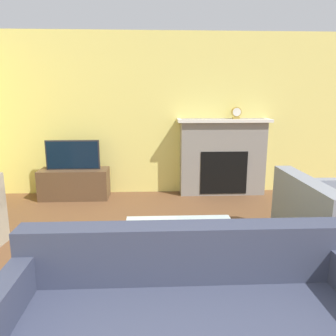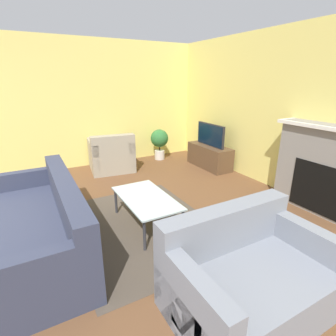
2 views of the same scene
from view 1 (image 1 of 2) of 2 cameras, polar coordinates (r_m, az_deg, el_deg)
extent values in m
cube|color=#EADB72|center=(5.64, -3.12, 9.21)|extent=(8.39, 0.06, 2.70)
cube|color=#4C4238|center=(3.41, 2.22, -16.90)|extent=(2.30, 1.80, 0.00)
cube|color=gray|center=(5.67, 9.45, 1.92)|extent=(1.43, 0.30, 1.29)
cube|color=black|center=(5.57, 9.69, -0.85)|extent=(0.79, 0.01, 0.72)
cube|color=white|center=(5.56, 9.75, 8.16)|extent=(1.55, 0.36, 0.05)
cube|color=brown|center=(5.64, -15.94, -2.64)|extent=(1.11, 0.44, 0.49)
cube|color=#232328|center=(5.54, -16.24, 2.21)|extent=(0.86, 0.05, 0.48)
cube|color=black|center=(5.51, -16.30, 2.16)|extent=(0.82, 0.01, 0.44)
cube|color=#33384C|center=(2.33, 2.79, -14.43)|extent=(2.24, 0.20, 0.40)
cube|color=#33384C|center=(2.36, -25.40, -23.69)|extent=(0.14, 0.86, 0.66)
cube|color=gray|center=(4.05, 27.03, -10.12)|extent=(0.91, 1.37, 0.42)
cube|color=gray|center=(3.76, 22.92, -4.81)|extent=(0.20, 1.37, 0.40)
cube|color=gray|center=(4.52, 23.39, -5.86)|extent=(0.91, 0.14, 0.66)
cylinder|color=#333338|center=(3.16, -7.09, -15.56)|extent=(0.04, 0.04, 0.38)
cylinder|color=#333338|center=(3.25, 11.87, -14.96)|extent=(0.04, 0.04, 0.38)
cylinder|color=#333338|center=(3.62, -6.48, -11.72)|extent=(0.04, 0.04, 0.38)
cylinder|color=#333338|center=(3.70, 9.86, -11.32)|extent=(0.04, 0.04, 0.38)
cube|color=silver|center=(3.31, 2.15, -10.28)|extent=(1.10, 0.60, 0.02)
cube|color=#B79338|center=(5.64, 11.76, 8.55)|extent=(0.11, 0.07, 0.03)
cylinder|color=#B79338|center=(5.63, 11.81, 9.53)|extent=(0.16, 0.07, 0.16)
cylinder|color=white|center=(5.60, 11.90, 9.51)|extent=(0.13, 0.00, 0.13)
camera|label=2|loc=(3.63, 59.36, 9.93)|focal=28.00mm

